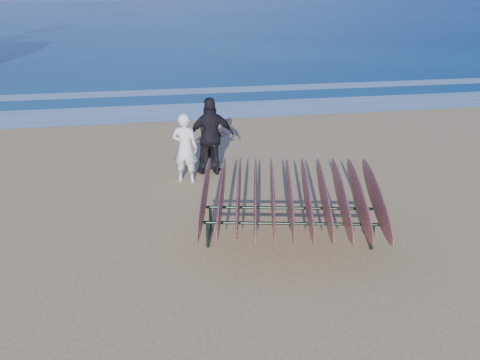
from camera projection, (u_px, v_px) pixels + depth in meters
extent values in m
plane|color=tan|center=(248.00, 244.00, 9.35)|extent=(120.00, 120.00, 0.00)
plane|color=navy|center=(159.00, 18.00, 59.58)|extent=(160.00, 160.00, 0.00)
plane|color=white|center=(196.00, 111.00, 18.48)|extent=(160.00, 160.00, 0.00)
plane|color=white|center=(188.00, 91.00, 21.68)|extent=(160.00, 160.00, 0.00)
cylinder|color=black|center=(208.00, 235.00, 9.15)|extent=(0.06, 0.06, 0.50)
cylinder|color=black|center=(373.00, 237.00, 9.07)|extent=(0.06, 0.06, 0.50)
cylinder|color=black|center=(210.00, 219.00, 9.75)|extent=(0.06, 0.06, 0.50)
cylinder|color=black|center=(365.00, 221.00, 9.67)|extent=(0.06, 0.06, 0.50)
cylinder|color=black|center=(290.00, 223.00, 9.01)|extent=(3.15, 0.70, 0.06)
cylinder|color=black|center=(288.00, 208.00, 9.62)|extent=(3.15, 0.70, 0.06)
cylinder|color=black|center=(209.00, 235.00, 9.51)|extent=(0.18, 0.65, 0.04)
cylinder|color=black|center=(368.00, 237.00, 9.44)|extent=(0.18, 0.65, 0.04)
ellipsoid|color=maroon|center=(204.00, 196.00, 9.21)|extent=(0.63, 2.75, 0.98)
ellipsoid|color=maroon|center=(221.00, 196.00, 9.21)|extent=(0.63, 2.75, 0.98)
ellipsoid|color=maroon|center=(239.00, 196.00, 9.20)|extent=(0.63, 2.75, 0.98)
ellipsoid|color=maroon|center=(256.00, 196.00, 9.19)|extent=(0.63, 2.75, 0.98)
ellipsoid|color=maroon|center=(273.00, 196.00, 9.18)|extent=(0.63, 2.75, 0.98)
ellipsoid|color=maroon|center=(290.00, 197.00, 9.17)|extent=(0.63, 2.75, 0.98)
ellipsoid|color=maroon|center=(307.00, 197.00, 9.17)|extent=(0.63, 2.75, 0.98)
ellipsoid|color=maroon|center=(324.00, 197.00, 9.16)|extent=(0.63, 2.75, 0.98)
ellipsoid|color=maroon|center=(341.00, 197.00, 9.15)|extent=(0.63, 2.75, 0.98)
ellipsoid|color=maroon|center=(359.00, 197.00, 9.14)|extent=(0.63, 2.75, 0.98)
ellipsoid|color=maroon|center=(376.00, 198.00, 9.14)|extent=(0.63, 2.75, 0.98)
imported|color=white|center=(185.00, 148.00, 11.91)|extent=(0.71, 0.58, 1.67)
imported|color=black|center=(212.00, 140.00, 12.49)|extent=(1.02, 0.95, 1.69)
imported|color=black|center=(211.00, 137.00, 12.30)|extent=(1.16, 0.55, 1.93)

